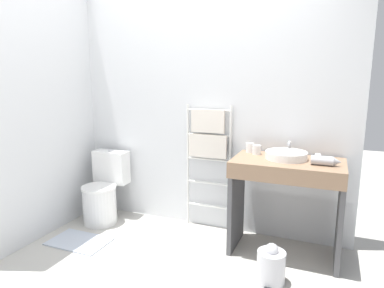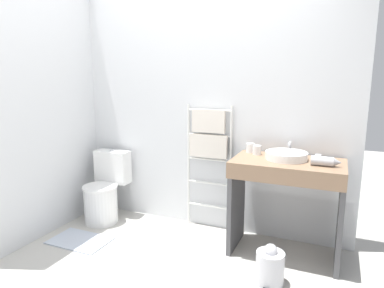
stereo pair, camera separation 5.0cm
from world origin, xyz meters
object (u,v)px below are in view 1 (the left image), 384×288
Objects in this scene: toilet at (103,193)px; sink_basin at (286,155)px; cup_near_edge at (257,150)px; hair_dryer at (324,160)px; cup_near_wall at (250,148)px; trash_bin at (271,266)px; towel_radiator at (208,143)px.

sink_basin reaches higher than toilet.
cup_near_edge is at bearing 4.41° from toilet.
hair_dryer reaches higher than toilet.
cup_near_wall is 1.06m from trash_bin.
sink_basin is 0.28m from cup_near_edge.
sink_basin is 1.55× the size of hair_dryer.
toilet is 3.31× the size of hair_dryer.
cup_near_edge is at bearing 113.64° from trash_bin.
sink_basin is 4.01× the size of cup_near_wall.
cup_near_wall is at bearing -9.39° from towel_radiator.
hair_dryer is at bearing -1.34° from toilet.
towel_radiator reaches higher than trash_bin.
cup_near_wall is 0.09m from cup_near_edge.
sink_basin is 1.10× the size of trash_bin.
towel_radiator reaches higher than sink_basin.
trash_bin is at bearing -43.28° from towel_radiator.
toilet is 1.97m from sink_basin.
hair_dryer is (0.65, -0.23, -0.01)m from cup_near_wall.
toilet is 2.14× the size of sink_basin.
sink_basin is at bearing -16.83° from cup_near_edge.
trash_bin is (-0.31, -0.43, -0.76)m from hair_dryer.
trash_bin is at bearing -125.95° from hair_dryer.
towel_radiator reaches higher than cup_near_wall.
toilet is at bearing -175.59° from cup_near_edge.
sink_basin is at bearing 1.29° from toilet.
sink_basin is at bearing 162.84° from hair_dryer.
trash_bin is (1.88, -0.48, -0.18)m from toilet.
cup_near_wall reaches higher than cup_near_edge.
hair_dryer reaches higher than sink_basin.
toilet is at bearing -178.71° from sink_basin.
towel_radiator is 1.31m from trash_bin.
hair_dryer reaches higher than trash_bin.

